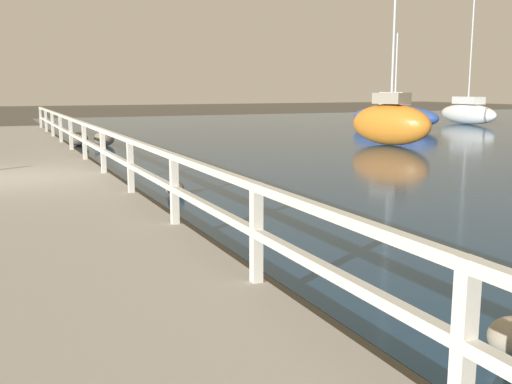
% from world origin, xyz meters
% --- Properties ---
extents(ground_plane, '(120.00, 120.00, 0.00)m').
position_xyz_m(ground_plane, '(0.00, 0.00, 0.00)').
color(ground_plane, '#4C473D').
extents(dock_walkway, '(4.08, 36.00, 0.24)m').
position_xyz_m(dock_walkway, '(0.00, 0.00, 0.12)').
color(dock_walkway, '#9E998E').
rests_on(dock_walkway, ground).
extents(railing, '(0.10, 32.50, 0.96)m').
position_xyz_m(railing, '(1.94, -0.00, 0.89)').
color(railing, silver).
rests_on(railing, dock_walkway).
extents(boulder_far_strip, '(0.37, 0.33, 0.28)m').
position_xyz_m(boulder_far_strip, '(2.92, -2.06, 0.14)').
color(boulder_far_strip, slate).
rests_on(boulder_far_strip, ground).
extents(boulder_mid_strip, '(0.65, 0.59, 0.49)m').
position_xyz_m(boulder_mid_strip, '(2.65, 9.06, 0.24)').
color(boulder_mid_strip, '#666056').
rests_on(boulder_mid_strip, ground).
extents(boulder_near_dock, '(0.72, 0.65, 0.54)m').
position_xyz_m(boulder_near_dock, '(3.46, 8.56, 0.27)').
color(boulder_near_dock, slate).
rests_on(boulder_near_dock, ground).
extents(sailboat_blue, '(3.22, 4.87, 4.70)m').
position_xyz_m(sailboat_blue, '(18.43, 11.72, 0.69)').
color(sailboat_blue, '#2D4C9E').
rests_on(sailboat_blue, water_surface).
extents(sailboat_orange, '(2.18, 3.46, 8.29)m').
position_xyz_m(sailboat_orange, '(12.98, 4.71, 0.84)').
color(sailboat_orange, orange).
rests_on(sailboat_orange, water_surface).
extents(sailboat_white, '(1.61, 4.91, 7.28)m').
position_xyz_m(sailboat_white, '(24.64, 13.26, 0.68)').
color(sailboat_white, white).
rests_on(sailboat_white, water_surface).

